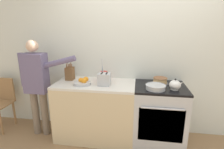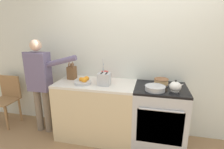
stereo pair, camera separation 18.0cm
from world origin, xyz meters
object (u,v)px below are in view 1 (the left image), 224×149
(tea_kettle, at_px, (175,85))
(dining_chair, at_px, (1,100))
(stove_range, at_px, (158,115))
(toaster, at_px, (104,79))
(knife_block, at_px, (70,73))
(layer_cake, at_px, (160,81))
(person_baker, at_px, (37,81))
(fruit_bowl, at_px, (83,82))
(mixing_bowl, at_px, (156,87))
(utensil_crock, at_px, (104,76))

(tea_kettle, relative_size, dining_chair, 0.21)
(stove_range, bearing_deg, toaster, -174.69)
(tea_kettle, height_order, knife_block, knife_block)
(stove_range, distance_m, toaster, 0.96)
(stove_range, relative_size, toaster, 4.79)
(layer_cake, height_order, person_baker, person_baker)
(knife_block, height_order, fruit_bowl, knife_block)
(toaster, height_order, person_baker, person_baker)
(knife_block, xyz_separation_m, toaster, (0.59, -0.18, -0.01))
(dining_chair, bearing_deg, mixing_bowl, -0.15)
(stove_range, height_order, toaster, toaster)
(tea_kettle, xyz_separation_m, knife_block, (-1.55, 0.22, 0.04))
(toaster, xyz_separation_m, person_baker, (-1.05, 0.01, -0.08))
(tea_kettle, xyz_separation_m, fruit_bowl, (-1.28, 0.02, -0.03))
(toaster, height_order, dining_chair, toaster)
(knife_block, bearing_deg, person_baker, -159.22)
(layer_cake, height_order, dining_chair, layer_cake)
(stove_range, bearing_deg, knife_block, 175.40)
(mixing_bowl, height_order, utensil_crock, utensil_crock)
(person_baker, bearing_deg, utensil_crock, 19.76)
(tea_kettle, distance_m, mixing_bowl, 0.26)
(layer_cake, relative_size, utensil_crock, 0.70)
(mixing_bowl, xyz_separation_m, toaster, (-0.71, 0.07, 0.05))
(layer_cake, height_order, mixing_bowl, layer_cake)
(mixing_bowl, distance_m, fruit_bowl, 1.02)
(person_baker, bearing_deg, knife_block, 30.69)
(stove_range, bearing_deg, mixing_bowl, -120.60)
(toaster, xyz_separation_m, dining_chair, (-1.84, 0.12, -0.49))
(stove_range, relative_size, mixing_bowl, 3.32)
(mixing_bowl, bearing_deg, fruit_bowl, 177.04)
(toaster, bearing_deg, layer_cake, 13.71)
(fruit_bowl, height_order, toaster, toaster)
(mixing_bowl, distance_m, person_baker, 1.76)
(tea_kettle, xyz_separation_m, dining_chair, (-2.81, 0.15, -0.46))
(utensil_crock, bearing_deg, dining_chair, -178.04)
(layer_cake, bearing_deg, fruit_bowl, -169.30)
(tea_kettle, bearing_deg, utensil_crock, 167.94)
(toaster, bearing_deg, fruit_bowl, -177.25)
(mixing_bowl, height_order, toaster, toaster)
(dining_chair, bearing_deg, utensil_crock, 6.06)
(mixing_bowl, height_order, fruit_bowl, fruit_bowl)
(layer_cake, distance_m, toaster, 0.82)
(stove_range, xyz_separation_m, mixing_bowl, (-0.08, -0.14, 0.48))
(mixing_bowl, relative_size, fruit_bowl, 1.09)
(utensil_crock, relative_size, dining_chair, 0.41)
(layer_cake, xyz_separation_m, mixing_bowl, (-0.09, -0.26, -0.01))
(stove_range, xyz_separation_m, layer_cake, (0.00, 0.12, 0.49))
(layer_cake, distance_m, mixing_bowl, 0.28)
(knife_block, height_order, toaster, knife_block)
(person_baker, height_order, dining_chair, person_baker)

